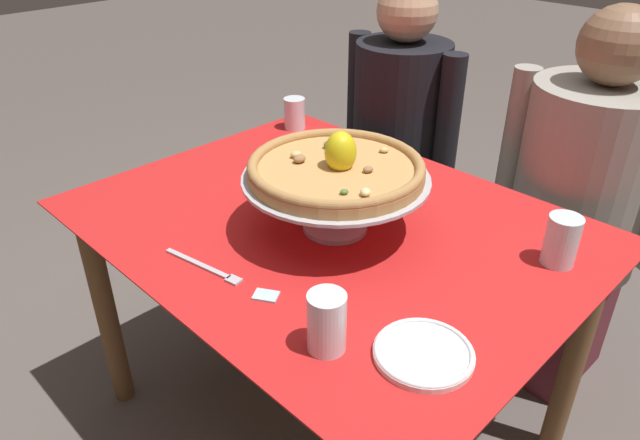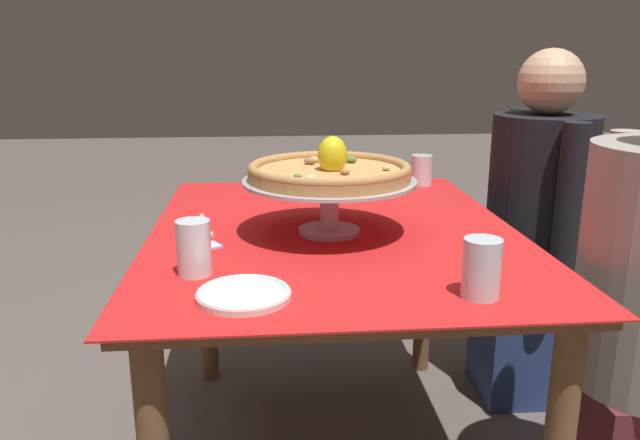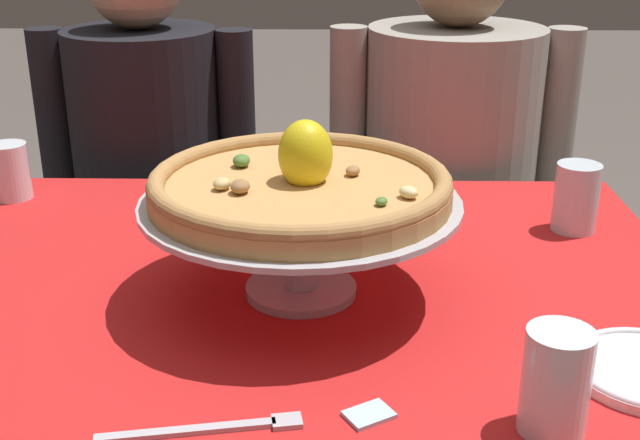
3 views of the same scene
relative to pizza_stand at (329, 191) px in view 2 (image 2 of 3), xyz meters
name	(u,v)px [view 2 (image 2 of 3)]	position (x,y,z in m)	size (l,w,h in m)	color
dining_table	(333,265)	(-0.04, 0.02, -0.21)	(1.22, 0.94, 0.71)	brown
pizza_stand	(329,191)	(0.00, 0.00, 0.00)	(0.44, 0.44, 0.14)	#B7B7C1
pizza	(330,170)	(0.00, 0.00, 0.05)	(0.41, 0.41, 0.11)	tan
water_glass_front_right	(194,251)	(0.27, -0.31, -0.06)	(0.07, 0.07, 0.12)	white
water_glass_back_right	(481,272)	(0.44, 0.24, -0.06)	(0.07, 0.07, 0.11)	silver
water_glass_back_left	(422,172)	(-0.55, 0.37, -0.07)	(0.07, 0.07, 0.10)	white
side_plate	(244,294)	(0.41, -0.20, -0.10)	(0.18, 0.18, 0.02)	white
dinner_fork	(205,226)	(-0.08, -0.32, -0.11)	(0.22, 0.06, 0.01)	#B7B7C1
sugar_packet	(211,245)	(0.09, -0.29, -0.11)	(0.05, 0.04, 0.01)	silver
diner_left	(536,239)	(-0.38, 0.72, -0.26)	(0.49, 0.34, 1.17)	navy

